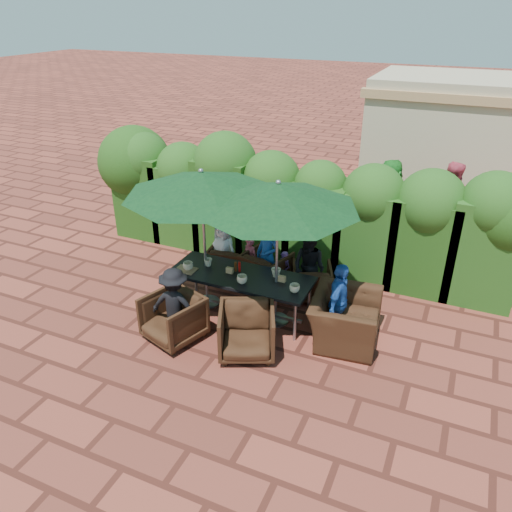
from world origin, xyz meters
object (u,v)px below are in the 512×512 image
at_px(umbrella_left, 201,184).
at_px(chair_near_left, 173,316).
at_px(umbrella_right, 278,196).
at_px(chair_end_right, 345,312).
at_px(chair_far_right, 312,280).
at_px(chair_far_left, 230,260).
at_px(chair_far_mid, 266,268).
at_px(dining_table, 241,279).
at_px(chair_near_right, 247,329).

height_order(umbrella_left, chair_near_left, umbrella_left).
bearing_deg(umbrella_left, umbrella_right, -1.15).
height_order(umbrella_right, chair_end_right, umbrella_right).
bearing_deg(chair_far_right, chair_far_left, -24.08).
distance_m(chair_far_mid, chair_far_right, 0.88).
height_order(dining_table, chair_far_mid, chair_far_mid).
relative_size(umbrella_left, chair_near_right, 3.00).
height_order(dining_table, umbrella_right, umbrella_right).
relative_size(umbrella_left, chair_far_left, 3.43).
bearing_deg(chair_near_left, umbrella_right, 59.16).
bearing_deg(chair_far_right, chair_near_left, 30.74).
distance_m(chair_far_right, chair_near_right, 1.96).
distance_m(umbrella_left, chair_far_right, 2.63).
height_order(chair_far_left, chair_near_right, chair_near_right).
bearing_deg(chair_end_right, umbrella_left, 82.15).
distance_m(chair_near_right, chair_end_right, 1.56).
bearing_deg(chair_near_left, chair_end_right, 41.84).
height_order(dining_table, chair_near_right, chair_near_right).
bearing_deg(chair_end_right, chair_far_mid, 53.51).
height_order(chair_far_mid, chair_near_right, chair_near_right).
xyz_separation_m(dining_table, chair_far_right, (0.92, 0.99, -0.33)).
bearing_deg(umbrella_right, chair_end_right, -2.08).
distance_m(umbrella_right, chair_near_right, 2.04).
height_order(umbrella_left, chair_far_mid, umbrella_left).
bearing_deg(umbrella_right, umbrella_left, 178.85).
relative_size(chair_far_left, chair_near_left, 0.89).
relative_size(umbrella_left, chair_near_left, 3.07).
distance_m(dining_table, umbrella_right, 1.66).
bearing_deg(chair_far_right, dining_table, 25.57).
relative_size(chair_far_mid, chair_near_left, 0.95).
height_order(umbrella_right, chair_far_mid, umbrella_right).
xyz_separation_m(umbrella_left, chair_near_right, (1.23, -0.99, -1.79)).
relative_size(umbrella_right, chair_near_right, 2.96).
distance_m(umbrella_right, chair_end_right, 2.07).
bearing_deg(dining_table, umbrella_right, 3.27).
relative_size(dining_table, chair_near_left, 2.89).
distance_m(dining_table, chair_near_right, 1.10).
distance_m(umbrella_right, chair_far_mid, 2.15).
xyz_separation_m(chair_near_left, chair_near_right, (1.20, 0.13, 0.01)).
height_order(dining_table, chair_near_left, chair_near_left).
height_order(chair_far_mid, chair_near_left, chair_near_left).
bearing_deg(chair_near_left, dining_table, 76.46).
bearing_deg(dining_table, chair_far_mid, 87.90).
bearing_deg(umbrella_left, chair_far_right, 30.00).
bearing_deg(dining_table, chair_near_left, -122.05).
height_order(dining_table, chair_end_right, chair_end_right).
distance_m(umbrella_right, chair_far_left, 2.51).
height_order(chair_far_right, chair_end_right, chair_end_right).
height_order(umbrella_left, chair_far_right, umbrella_left).
xyz_separation_m(umbrella_left, umbrella_right, (1.31, -0.03, -0.00)).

